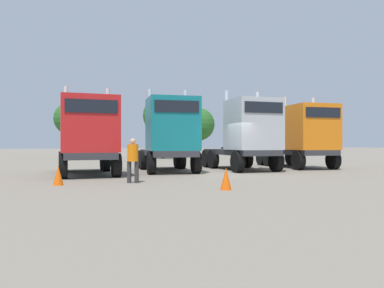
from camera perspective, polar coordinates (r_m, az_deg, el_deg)
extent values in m
plane|color=gray|center=(18.64, 5.00, -4.46)|extent=(200.00, 200.00, 0.00)
cube|color=#333338|center=(18.98, -15.63, -1.53)|extent=(2.21, 6.04, 0.30)
cube|color=red|center=(17.16, -15.22, 2.86)|extent=(2.40, 2.37, 2.43)
cube|color=black|center=(16.01, -14.90, 5.54)|extent=(2.10, 0.04, 0.55)
cylinder|color=silver|center=(18.59, -12.60, 3.58)|extent=(0.18, 0.18, 3.03)
cylinder|color=silver|center=(18.46, -18.48, 3.60)|extent=(0.18, 0.18, 3.03)
cylinder|color=#333338|center=(20.30, -15.89, -0.83)|extent=(1.10, 1.10, 0.12)
cylinder|color=black|center=(16.80, -11.35, -3.17)|extent=(0.35, 1.04, 1.04)
cylinder|color=black|center=(16.63, -18.88, -3.21)|extent=(0.35, 1.04, 1.04)
cylinder|color=black|center=(20.50, -12.83, -2.59)|extent=(0.35, 1.04, 1.04)
cylinder|color=black|center=(20.37, -19.00, -2.61)|extent=(0.35, 1.04, 1.04)
cylinder|color=black|center=(21.60, -13.17, -2.45)|extent=(0.35, 1.04, 1.04)
cylinder|color=black|center=(21.46, -19.02, -2.47)|extent=(0.35, 1.04, 1.04)
cube|color=#333338|center=(20.36, -3.89, -1.33)|extent=(2.79, 5.97, 0.30)
cube|color=#14727A|center=(18.68, -3.00, 2.99)|extent=(2.63, 2.56, 2.60)
cube|color=black|center=(17.58, -2.29, 5.70)|extent=(2.09, 0.26, 0.55)
cylinder|color=silver|center=(20.17, -1.02, 3.63)|extent=(0.20, 0.20, 3.20)
cylinder|color=silver|center=(19.85, -6.40, 3.69)|extent=(0.20, 0.20, 3.20)
cylinder|color=#333338|center=(21.61, -4.45, -0.69)|extent=(1.21, 1.21, 0.12)
cylinder|color=black|center=(18.47, 0.63, -2.83)|extent=(0.46, 1.10, 1.07)
cylinder|color=black|center=(18.05, -6.16, -2.90)|extent=(0.46, 1.10, 1.07)
cylinder|color=black|center=(21.84, -1.61, -2.38)|extent=(0.46, 1.10, 1.07)
cylinder|color=black|center=(21.50, -7.36, -2.42)|extent=(0.46, 1.10, 1.07)
cylinder|color=black|center=(22.92, -2.18, -2.27)|extent=(0.46, 1.10, 1.07)
cylinder|color=black|center=(22.59, -7.66, -2.30)|extent=(0.46, 1.10, 1.07)
cube|color=#333338|center=(21.58, 7.14, -1.20)|extent=(2.39, 5.82, 0.30)
cube|color=#B7BABF|center=(20.07, 9.18, 2.90)|extent=(2.48, 2.43, 2.64)
cube|color=black|center=(19.07, 10.82, 5.45)|extent=(2.10, 0.11, 0.55)
cylinder|color=silver|center=(21.70, 9.84, 3.49)|extent=(0.19, 0.19, 3.24)
cylinder|color=silver|center=(20.89, 5.21, 3.62)|extent=(0.19, 0.19, 3.24)
cylinder|color=#333338|center=(22.74, 5.80, -0.61)|extent=(1.14, 1.14, 0.12)
cylinder|color=black|center=(20.18, 12.59, -2.56)|extent=(0.39, 1.10, 1.09)
cylinder|color=black|center=(19.16, 6.89, -2.70)|extent=(0.39, 1.10, 1.09)
cylinder|color=black|center=(23.22, 8.28, -2.21)|extent=(0.39, 1.10, 1.09)
cylinder|color=black|center=(22.35, 3.20, -2.30)|extent=(0.39, 1.10, 1.09)
cylinder|color=black|center=(24.22, 7.14, -2.12)|extent=(0.39, 1.10, 1.09)
cylinder|color=black|center=(23.38, 2.23, -2.20)|extent=(0.39, 1.10, 1.09)
cube|color=#333338|center=(24.32, 15.26, -1.14)|extent=(2.81, 6.31, 0.30)
cube|color=orange|center=(22.72, 17.54, 2.40)|extent=(2.63, 2.62, 2.58)
cube|color=black|center=(21.74, 19.21, 4.52)|extent=(2.09, 0.25, 0.55)
cylinder|color=silver|center=(24.38, 17.81, 2.95)|extent=(0.20, 0.20, 3.18)
cylinder|color=silver|center=(23.44, 13.84, 3.07)|extent=(0.20, 0.20, 3.18)
cylinder|color=#333338|center=(25.50, 13.79, -0.61)|extent=(1.21, 1.21, 0.12)
cylinder|color=black|center=(22.91, 20.54, -2.29)|extent=(0.46, 1.09, 1.06)
cylinder|color=black|center=(21.74, 15.74, -2.41)|extent=(0.46, 1.09, 1.06)
cylinder|color=black|center=(26.14, 15.81, -2.00)|extent=(0.46, 1.09, 1.06)
cylinder|color=black|center=(25.13, 11.44, -2.08)|extent=(0.46, 1.09, 1.06)
cylinder|color=black|center=(27.11, 14.66, -1.92)|extent=(0.46, 1.09, 1.06)
cylinder|color=black|center=(26.13, 10.41, -2.00)|extent=(0.46, 1.09, 1.06)
cylinder|color=#313131|center=(14.31, -9.46, -4.21)|extent=(0.21, 0.21, 0.81)
cylinder|color=#313131|center=(14.26, -8.36, -4.22)|extent=(0.21, 0.21, 0.81)
cylinder|color=orange|center=(14.25, -8.91, -1.31)|extent=(0.52, 0.52, 0.64)
sphere|color=tan|center=(14.25, -8.91, 0.41)|extent=(0.22, 0.22, 0.22)
cone|color=#F2590C|center=(14.14, -19.54, -4.50)|extent=(0.36, 0.36, 0.69)
cone|color=#F2590C|center=(12.06, 5.16, -5.24)|extent=(0.36, 0.36, 0.71)
cylinder|color=#4C3823|center=(39.27, -17.81, -0.16)|extent=(0.36, 0.36, 2.63)
sphere|color=#286023|center=(39.34, -17.81, 3.68)|extent=(3.30, 3.30, 3.30)
cylinder|color=#4C3823|center=(36.66, -4.44, -0.14)|extent=(0.36, 0.36, 2.67)
sphere|color=#286023|center=(36.76, -4.44, 4.32)|extent=(3.82, 3.82, 3.82)
cylinder|color=#4C3823|center=(39.97, 0.97, -0.52)|extent=(0.36, 0.36, 2.12)
sphere|color=#286023|center=(40.02, 0.97, 2.99)|extent=(3.48, 3.48, 3.48)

